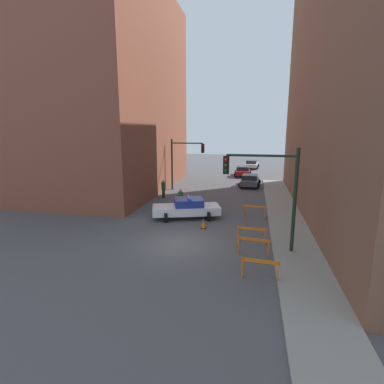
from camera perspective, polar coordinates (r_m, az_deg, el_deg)
ground_plane at (r=16.73m, az=-2.50°, el=-9.80°), size 120.00×120.00×0.00m
sidewalk_right at (r=16.43m, az=19.36°, el=-10.70°), size 2.40×44.00×0.12m
building_corner_left at (r=33.31m, az=-17.65°, el=17.69°), size 14.00×20.00×19.70m
traffic_light_near at (r=15.24m, az=14.81°, el=1.47°), size 3.64×0.35×5.20m
traffic_light_far at (r=30.64m, az=-1.86°, el=6.67°), size 3.44×0.35×5.20m
police_car at (r=21.16m, az=-1.00°, el=-3.06°), size 5.04×3.21×1.52m
parked_car_near at (r=33.48m, az=10.97°, el=2.21°), size 2.44×4.40×1.31m
parked_car_mid at (r=40.82m, az=9.64°, el=3.97°), size 2.37×4.35×1.31m
parked_car_far at (r=49.03m, az=11.28°, el=5.22°), size 2.48×4.42×1.31m
pedestrian_crossing at (r=23.25m, az=-2.21°, el=-1.35°), size 0.39×0.39×1.66m
pedestrian_corner at (r=27.47m, az=-5.46°, el=0.67°), size 0.51×0.51×1.66m
barrier_front at (r=13.09m, az=12.84°, el=-13.59°), size 1.60×0.32×0.90m
barrier_mid at (r=15.36m, az=11.64°, el=-9.62°), size 1.60×0.30×0.90m
barrier_back at (r=16.89m, az=11.26°, el=-7.59°), size 1.60×0.24×0.90m
barrier_corner at (r=21.63m, az=11.84°, el=-3.28°), size 1.60×0.32×0.90m
traffic_cone at (r=19.11m, az=2.21°, el=-5.99°), size 0.36×0.36×0.66m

